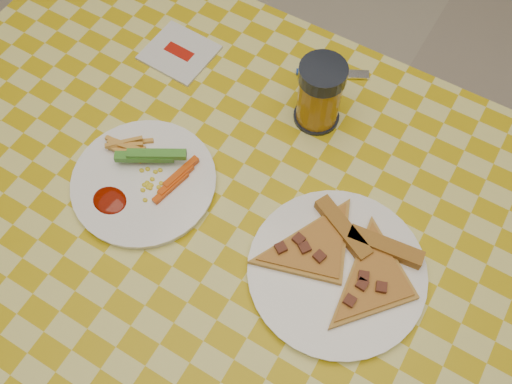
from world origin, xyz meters
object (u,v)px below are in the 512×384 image
table (239,246)px  plate_right (336,272)px  plate_left (144,183)px  drink_glass (320,95)px

table → plate_right: 0.19m
table → plate_right: (0.17, 0.01, 0.08)m
plate_left → drink_glass: bearing=55.7°
plate_left → plate_right: (0.34, 0.02, 0.00)m
table → drink_glass: (0.01, 0.25, 0.14)m
plate_left → plate_right: same height
plate_left → drink_glass: 0.32m
plate_right → drink_glass: drink_glass is taller
table → plate_left: size_ratio=5.55×
plate_left → drink_glass: size_ratio=1.79×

